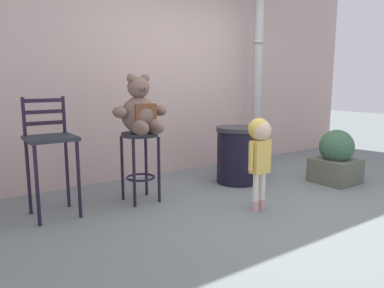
# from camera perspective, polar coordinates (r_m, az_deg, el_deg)

# --- Properties ---
(ground_plane) EXTENTS (24.00, 24.00, 0.00)m
(ground_plane) POSITION_cam_1_polar(r_m,az_deg,el_deg) (3.80, 12.54, -9.82)
(ground_plane) COLOR slate
(building_wall) EXTENTS (7.27, 0.30, 3.81)m
(building_wall) POSITION_cam_1_polar(r_m,az_deg,el_deg) (5.23, -4.07, 16.80)
(building_wall) COLOR #B89E95
(building_wall) RESTS_ON ground_plane
(bar_stool_with_teddy) EXTENTS (0.38, 0.38, 0.74)m
(bar_stool_with_teddy) POSITION_cam_1_polar(r_m,az_deg,el_deg) (3.85, -8.13, -1.34)
(bar_stool_with_teddy) COLOR #22262F
(bar_stool_with_teddy) RESTS_ON ground_plane
(teddy_bear) EXTENTS (0.58, 0.52, 0.60)m
(teddy_bear) POSITION_cam_1_polar(r_m,az_deg,el_deg) (3.77, -8.07, 5.02)
(teddy_bear) COLOR brown
(teddy_bear) RESTS_ON bar_stool_with_teddy
(child_walking) EXTENTS (0.29, 0.23, 0.91)m
(child_walking) POSITION_cam_1_polar(r_m,az_deg,el_deg) (3.57, 10.54, -0.00)
(child_walking) COLOR #C89495
(child_walking) RESTS_ON ground_plane
(trash_bin) EXTENTS (0.56, 0.56, 0.71)m
(trash_bin) POSITION_cam_1_polar(r_m,az_deg,el_deg) (4.60, 7.18, -1.66)
(trash_bin) COLOR black
(trash_bin) RESTS_ON ground_plane
(lamppost) EXTENTS (0.32, 0.32, 3.16)m
(lamppost) POSITION_cam_1_polar(r_m,az_deg,el_deg) (5.53, 10.15, 9.76)
(lamppost) COLOR #A7AF9A
(lamppost) RESTS_ON ground_plane
(bar_chair_empty) EXTENTS (0.43, 0.43, 1.12)m
(bar_chair_empty) POSITION_cam_1_polar(r_m,az_deg,el_deg) (3.62, -21.26, -0.20)
(bar_chair_empty) COLOR #22262F
(bar_chair_empty) RESTS_ON ground_plane
(planter_with_shrub) EXTENTS (0.50, 0.50, 0.67)m
(planter_with_shrub) POSITION_cam_1_polar(r_m,az_deg,el_deg) (4.92, 21.55, -2.14)
(planter_with_shrub) COLOR #575A4B
(planter_with_shrub) RESTS_ON ground_plane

